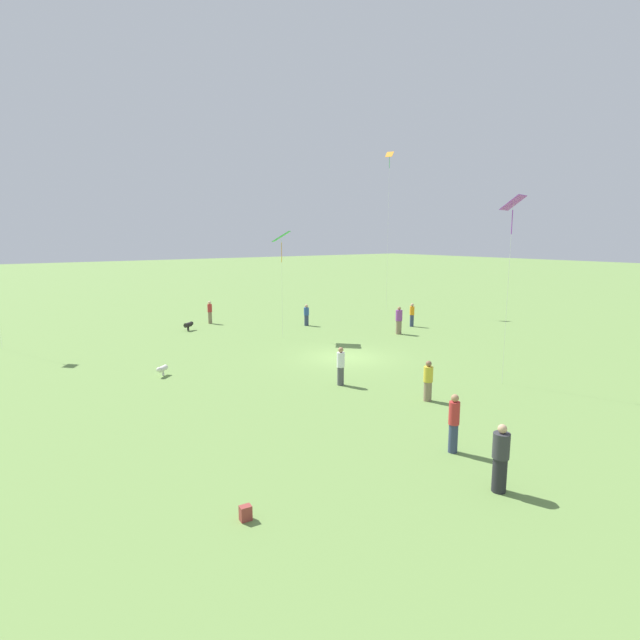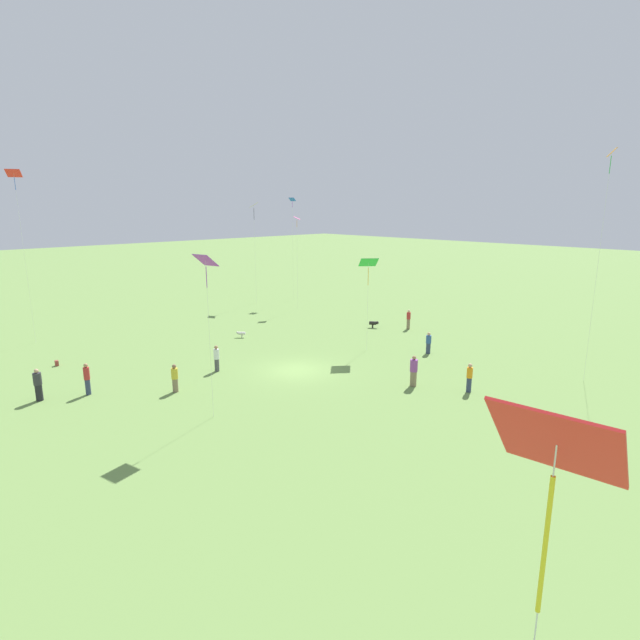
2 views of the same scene
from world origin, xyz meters
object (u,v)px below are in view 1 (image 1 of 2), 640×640
(person_5, at_px, (341,366))
(person_4, at_px, (399,321))
(person_0, at_px, (428,381))
(person_6, at_px, (412,315))
(kite_9, at_px, (389,167))
(person_2, at_px, (500,459))
(dog_1, at_px, (189,325))
(kite_8, at_px, (513,208))
(dog_0, at_px, (162,369))
(person_1, at_px, (210,312))
(person_7, at_px, (454,423))
(person_3, at_px, (306,315))
(picnic_bag_0, at_px, (246,513))
(kite_1, at_px, (281,238))

(person_5, bearing_deg, person_4, 174.53)
(person_0, xyz_separation_m, person_6, (-11.89, -12.30, 0.04))
(person_4, xyz_separation_m, kite_9, (-6.80, -8.44, 11.51))
(person_2, relative_size, dog_1, 2.26)
(person_6, distance_m, kite_8, 16.16)
(person_6, height_order, kite_8, kite_8)
(person_6, distance_m, dog_0, 19.61)
(person_1, bearing_deg, person_6, 163.86)
(person_5, bearing_deg, kite_9, -177.34)
(person_0, relative_size, person_7, 0.90)
(person_0, distance_m, person_2, 7.32)
(person_4, bearing_deg, person_3, 66.37)
(kite_8, bearing_deg, dog_1, -40.02)
(person_0, distance_m, dog_0, 12.51)
(person_0, height_order, dog_1, person_0)
(kite_9, relative_size, picnic_bag_0, 37.90)
(person_0, xyz_separation_m, picnic_bag_0, (10.06, 3.43, -0.65))
(person_1, xyz_separation_m, kite_1, (-1.80, 7.66, 5.62))
(person_0, height_order, person_2, person_2)
(person_6, relative_size, kite_8, 0.21)
(kite_1, height_order, picnic_bag_0, kite_1)
(person_7, bearing_deg, dog_0, -101.34)
(person_0, height_order, kite_8, kite_8)
(person_0, relative_size, person_3, 1.05)
(kite_1, bearing_deg, person_5, 64.68)
(person_1, distance_m, dog_0, 14.61)
(person_5, distance_m, picnic_bag_0, 11.20)
(kite_8, height_order, dog_1, kite_8)
(person_6, bearing_deg, person_0, 66.25)
(kite_1, bearing_deg, person_0, 75.01)
(person_7, height_order, dog_1, person_7)
(dog_0, bearing_deg, person_2, 151.10)
(person_2, height_order, dog_1, person_2)
(person_1, height_order, person_4, person_4)
(person_0, bearing_deg, dog_1, -39.49)
(person_1, bearing_deg, person_0, 113.78)
(person_0, height_order, person_6, person_6)
(picnic_bag_0, bearing_deg, kite_1, -123.94)
(person_6, bearing_deg, kite_9, -99.41)
(kite_9, bearing_deg, person_3, -58.13)
(person_2, bearing_deg, picnic_bag_0, -68.76)
(person_3, bearing_deg, kite_1, 145.08)
(person_1, relative_size, person_3, 1.09)
(person_4, relative_size, picnic_bag_0, 5.21)
(person_4, relative_size, kite_8, 0.23)
(person_2, bearing_deg, kite_9, -172.85)
(person_7, relative_size, kite_1, 0.27)
(person_6, bearing_deg, person_3, -18.46)
(picnic_bag_0, bearing_deg, person_3, -127.50)
(picnic_bag_0, bearing_deg, kite_8, -168.07)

